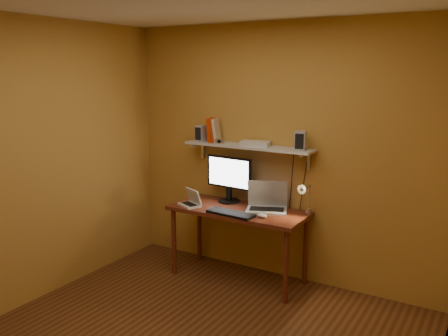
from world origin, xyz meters
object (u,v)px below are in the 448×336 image
Objects in this scene: mouse at (262,216)px; desk_lamp at (305,195)px; netbook at (191,201)px; router at (255,144)px; speaker_left at (201,133)px; laptop at (267,202)px; wall_shelf at (248,147)px; keyboard at (231,213)px; monitor at (229,177)px; desk at (238,217)px; shelf_camera at (220,141)px; speaker_right at (301,141)px.

desk_lamp is (0.32, 0.26, 0.19)m from mouse.
router reaches higher than netbook.
netbook is 0.74m from speaker_left.
speaker_left is at bearing 154.40° from laptop.
keyboard is (0.04, -0.41, -0.60)m from wall_shelf.
speaker_left reaches higher than monitor.
monitor is at bearing 140.39° from desk.
router is (-0.18, 0.07, 0.57)m from laptop.
keyboard is 1.70× the size of router.
monitor is 5.48× the size of shelf_camera.
desk_lamp is at bearing 32.14° from keyboard.
mouse is 0.28× the size of desk_lamp.
keyboard is at bearing -26.78° from speaker_left.
router reaches higher than monitor.
desk_lamp is at bearing -20.41° from laptop.
speaker_right reaches higher than shelf_camera.
desk is 14.22× the size of shelf_camera.
shelf_camera is (-0.95, -0.01, 0.44)m from desk_lamp.
router is at bearing 139.25° from mouse.
speaker_right is at bearing 64.53° from mouse.
shelf_camera is at bearing -164.91° from wall_shelf.
keyboard is 0.97m from speaker_right.
desk_lamp reaches higher than desk.
wall_shelf is 0.30m from shelf_camera.
keyboard is at bearing -146.02° from laptop.
monitor is at bearing 75.68° from netbook.
wall_shelf is 0.60m from laptop.
desk is at bearing -114.61° from router.
wall_shelf is 13.55× the size of mouse.
desk_lamp is at bearing -6.46° from router.
wall_shelf is 4.98× the size of netbook.
laptop is at bearing -16.00° from wall_shelf.
monitor is at bearing 162.23° from mouse.
wall_shelf reaches higher than mouse.
desk is 0.45m from monitor.
laptop is 4.60× the size of mouse.
desk is at bearing -35.00° from monitor.
speaker_left is (-0.56, 0.18, 0.80)m from desk.
mouse is 0.46m from desk_lamp.
wall_shelf is 8.14× the size of speaker_left.
netbook is at bearing -68.43° from speaker_left.
monitor reaches higher than desk.
speaker_left is (-0.60, 0.39, 0.70)m from keyboard.
router reaches higher than wall_shelf.
desk_lamp is at bearing 3.90° from speaker_left.
shelf_camera is (-0.33, 0.33, 0.64)m from keyboard.
shelf_camera reaches higher than wall_shelf.
desk is 0.73m from desk_lamp.
speaker_right reaches higher than speaker_left.
mouse is at bearing -25.11° from monitor.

